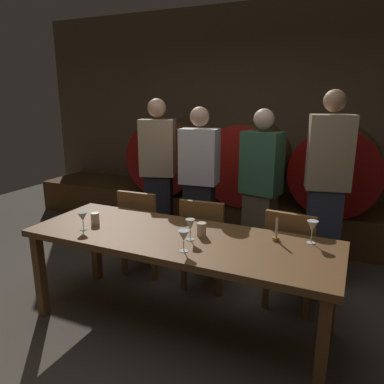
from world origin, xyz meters
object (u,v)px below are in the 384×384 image
at_px(guest_far_left, 158,175).
at_px(wine_glass_center_right, 184,236).
at_px(wine_barrel_right, 337,168).
at_px(chair_right, 291,255).
at_px(cup_left, 95,218).
at_px(cup_right, 202,229).
at_px(guest_center_left, 199,187).
at_px(guest_center_right, 260,190).
at_px(wine_glass_center_left, 190,225).
at_px(wine_barrel_center, 249,161).
at_px(chair_left, 143,228).
at_px(wine_glass_far_left, 83,217).
at_px(wine_glass_far_right, 312,227).
at_px(dining_table, 179,245).
at_px(candle_center, 276,234).
at_px(guest_far_right, 326,189).
at_px(chair_center, 205,239).
at_px(wine_barrel_left, 174,156).

bearing_deg(guest_far_left, wine_glass_center_right, 107.50).
height_order(wine_barrel_right, chair_right, wine_barrel_right).
bearing_deg(cup_left, cup_right, 7.66).
xyz_separation_m(wine_barrel_right, guest_center_left, (-1.26, -1.17, -0.09)).
height_order(guest_far_left, guest_center_right, guest_far_left).
height_order(wine_glass_center_left, cup_left, wine_glass_center_left).
xyz_separation_m(wine_barrel_center, chair_left, (-0.59, -1.64, -0.45)).
distance_m(guest_center_left, guest_center_right, 0.63).
distance_m(guest_center_right, wine_glass_center_right, 1.49).
bearing_deg(wine_barrel_right, wine_glass_far_left, -124.19).
xyz_separation_m(wine_glass_far_left, wine_glass_far_right, (1.65, 0.46, 0.02)).
distance_m(dining_table, candle_center, 0.72).
relative_size(cup_left, cup_right, 0.92).
distance_m(chair_left, wine_glass_center_right, 1.29).
relative_size(guest_center_left, wine_glass_center_right, 11.20).
relative_size(guest_center_right, guest_far_right, 0.90).
xyz_separation_m(wine_barrel_center, guest_center_right, (0.42, -1.03, -0.10)).
bearing_deg(dining_table, guest_center_right, 76.70).
relative_size(wine_barrel_center, wine_barrel_right, 1.00).
height_order(chair_center, cup_right, chair_center).
xyz_separation_m(wine_barrel_center, chair_center, (0.08, -1.66, -0.45)).
distance_m(candle_center, wine_glass_far_left, 1.47).
height_order(guest_center_left, guest_center_right, guest_center_left).
bearing_deg(guest_far_left, wine_glass_center_left, 110.29).
distance_m(wine_glass_center_right, wine_glass_far_right, 0.91).
bearing_deg(guest_far_right, guest_center_left, -8.98).
height_order(wine_glass_far_left, wine_glass_far_right, wine_glass_far_right).
bearing_deg(chair_left, wine_glass_far_left, 86.33).
distance_m(chair_right, wine_glass_center_right, 1.08).
distance_m(chair_center, wine_glass_center_right, 0.95).
bearing_deg(wine_barrel_left, chair_center, -54.93).
relative_size(chair_left, wine_glass_far_right, 5.29).
relative_size(wine_barrel_right, candle_center, 5.12).
distance_m(guest_far_left, candle_center, 1.87).
distance_m(chair_right, guest_center_right, 0.86).
xyz_separation_m(dining_table, wine_glass_far_right, (0.92, 0.27, 0.19)).
bearing_deg(wine_barrel_right, guest_far_right, -91.00).
xyz_separation_m(wine_glass_far_right, cup_left, (-1.65, -0.31, -0.08)).
xyz_separation_m(wine_barrel_left, chair_left, (0.49, -1.64, -0.45)).
distance_m(wine_barrel_center, cup_right, 2.22).
height_order(guest_center_right, wine_glass_far_left, guest_center_right).
xyz_separation_m(wine_barrel_right, candle_center, (-0.26, -2.06, -0.14)).
bearing_deg(wine_barrel_left, guest_center_left, -52.59).
height_order(wine_barrel_center, wine_glass_far_left, wine_barrel_center).
xyz_separation_m(chair_right, guest_center_left, (-1.05, 0.51, 0.36)).
height_order(chair_left, candle_center, candle_center).
xyz_separation_m(wine_barrel_right, cup_left, (-1.68, -2.32, -0.14)).
relative_size(wine_glass_center_left, cup_left, 1.69).
relative_size(chair_center, wine_glass_far_left, 6.24).
relative_size(wine_barrel_right, wine_glass_center_left, 6.25).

